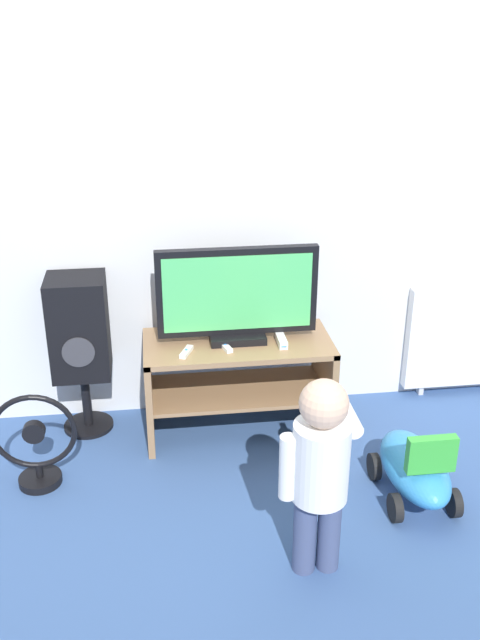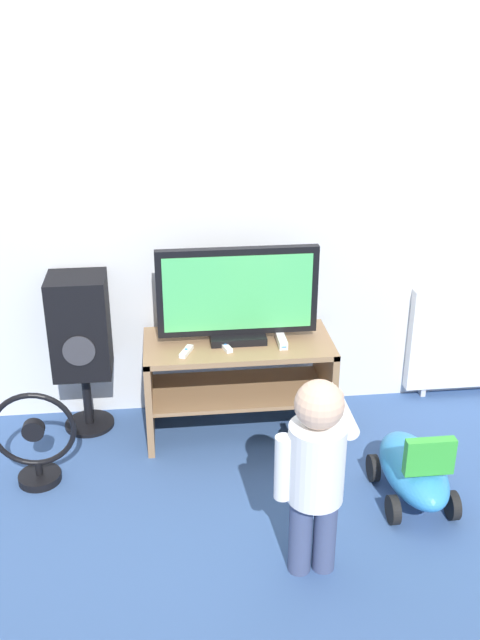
% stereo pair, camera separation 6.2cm
% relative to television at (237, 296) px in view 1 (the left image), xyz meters
% --- Properties ---
extents(ground_plane, '(16.00, 16.00, 0.00)m').
position_rel_television_xyz_m(ground_plane, '(0.00, -0.26, -0.81)').
color(ground_plane, '#38568C').
extents(wall_back, '(10.00, 0.06, 2.60)m').
position_rel_television_xyz_m(wall_back, '(0.00, 0.30, 0.49)').
color(wall_back, silver).
rests_on(wall_back, ground_plane).
extents(tv_stand, '(1.02, 0.48, 0.56)m').
position_rel_television_xyz_m(tv_stand, '(0.00, -0.02, -0.45)').
color(tv_stand, '#93704C').
rests_on(tv_stand, ground_plane).
extents(television, '(0.86, 0.20, 0.52)m').
position_rel_television_xyz_m(television, '(0.00, 0.00, 0.00)').
color(television, black).
rests_on(television, tv_stand).
extents(game_console, '(0.04, 0.18, 0.04)m').
position_rel_television_xyz_m(game_console, '(0.23, -0.07, -0.24)').
color(game_console, white).
rests_on(game_console, tv_stand).
extents(remote_primary, '(0.08, 0.13, 0.03)m').
position_rel_television_xyz_m(remote_primary, '(-0.29, -0.14, -0.25)').
color(remote_primary, white).
rests_on(remote_primary, tv_stand).
extents(remote_secondary, '(0.07, 0.13, 0.03)m').
position_rel_television_xyz_m(remote_secondary, '(-0.08, -0.10, -0.25)').
color(remote_secondary, white).
rests_on(remote_secondary, tv_stand).
extents(child, '(0.35, 0.51, 0.92)m').
position_rel_television_xyz_m(child, '(0.19, -1.14, -0.27)').
color(child, '#3F4C72').
rests_on(child, ground_plane).
extents(speaker_tower, '(0.31, 0.29, 0.92)m').
position_rel_television_xyz_m(speaker_tower, '(-0.85, 0.11, -0.20)').
color(speaker_tower, black).
rests_on(speaker_tower, ground_plane).
extents(floor_fan, '(0.42, 0.22, 0.51)m').
position_rel_television_xyz_m(floor_fan, '(-1.06, -0.39, -0.58)').
color(floor_fan, black).
rests_on(floor_fan, ground_plane).
extents(ride_on_toy, '(0.33, 0.60, 0.45)m').
position_rel_television_xyz_m(ride_on_toy, '(0.78, -0.75, -0.64)').
color(ride_on_toy, '#338CD1').
rests_on(ride_on_toy, ground_plane).
extents(radiator, '(0.79, 0.08, 0.70)m').
position_rel_television_xyz_m(radiator, '(1.46, 0.23, -0.43)').
color(radiator, white).
rests_on(radiator, ground_plane).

